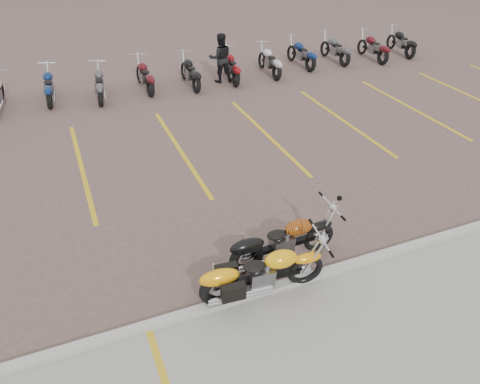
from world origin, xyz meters
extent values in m
plane|color=brown|center=(0.00, 0.00, 0.00)|extent=(100.00, 100.00, 0.00)
cube|color=#ADAAA3|center=(0.00, -2.00, 0.06)|extent=(60.00, 0.18, 0.12)
torus|color=black|center=(0.63, -2.04, 0.34)|extent=(0.69, 0.17, 0.68)
torus|color=black|center=(-1.00, -1.90, 0.34)|extent=(0.74, 0.24, 0.73)
cube|color=black|center=(-0.18, -1.97, 0.40)|extent=(1.37, 0.24, 0.11)
cube|color=slate|center=(-0.24, -1.97, 0.46)|extent=(0.47, 0.35, 0.36)
ellipsoid|color=#FFB40D|center=(0.11, -2.00, 0.78)|extent=(0.64, 0.39, 0.32)
ellipsoid|color=black|center=(-0.37, -1.96, 0.74)|extent=(0.43, 0.31, 0.13)
torus|color=black|center=(1.35, -1.30, 0.33)|extent=(0.66, 0.12, 0.66)
torus|color=black|center=(-0.23, -1.32, 0.33)|extent=(0.71, 0.18, 0.70)
cube|color=black|center=(0.56, -1.31, 0.39)|extent=(1.33, 0.14, 0.10)
cube|color=slate|center=(0.51, -1.31, 0.45)|extent=(0.43, 0.31, 0.35)
ellipsoid|color=black|center=(0.84, -1.31, 0.75)|extent=(0.60, 0.34, 0.31)
ellipsoid|color=black|center=(0.37, -1.31, 0.71)|extent=(0.40, 0.27, 0.12)
imported|color=black|center=(3.06, 8.88, 0.91)|extent=(0.98, 0.81, 1.82)
camera|label=1|loc=(-2.91, -7.53, 6.18)|focal=35.00mm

